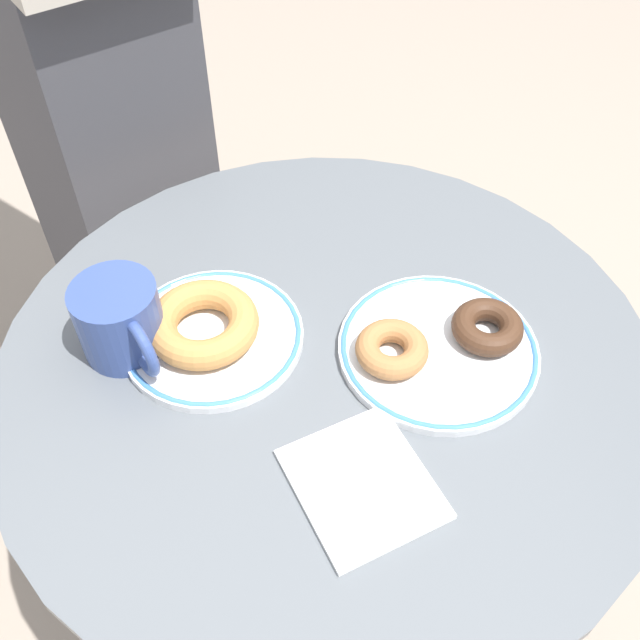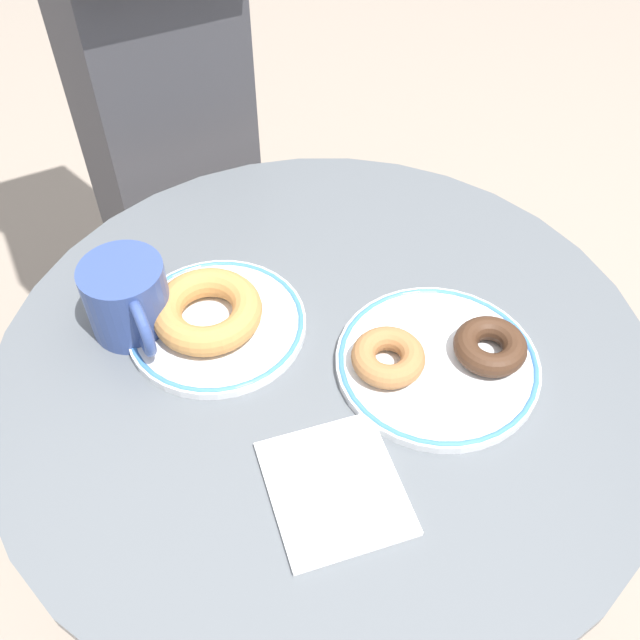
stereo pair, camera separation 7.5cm
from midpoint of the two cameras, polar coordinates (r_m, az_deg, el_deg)
ground_plane at (r=1.40m, az=1.93°, el=-21.44°), size 7.00×7.00×0.02m
cafe_table at (r=0.93m, az=2.75°, el=-10.23°), size 0.72×0.72×0.70m
plate_left at (r=0.80m, az=-5.50°, el=-0.47°), size 0.20×0.20×0.01m
plate_right at (r=0.78m, az=12.02°, el=-3.48°), size 0.22×0.22×0.01m
donut_old_fashioned at (r=0.79m, az=-6.22°, el=0.57°), size 0.13×0.13×0.03m
donut_chocolate at (r=0.78m, az=16.02°, el=-2.17°), size 0.11×0.11×0.03m
donut_cinnamon at (r=0.75m, az=8.28°, el=-3.10°), size 0.11×0.11×0.03m
paper_napkin at (r=0.69m, az=4.39°, el=-13.28°), size 0.15×0.16×0.01m
coffee_mug at (r=0.79m, az=-12.32°, el=1.44°), size 0.09×0.13×0.09m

